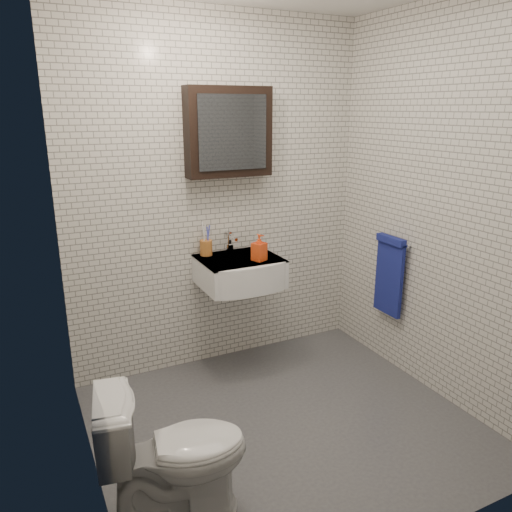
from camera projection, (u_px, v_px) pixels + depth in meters
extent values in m
cube|color=#44464B|center=(285.00, 424.00, 3.05)|extent=(2.20, 2.00, 0.01)
cube|color=silver|center=(219.00, 197.00, 3.55)|extent=(2.20, 0.02, 2.50)
cube|color=silver|center=(424.00, 280.00, 1.83)|extent=(2.20, 0.02, 2.50)
cube|color=silver|center=(75.00, 250.00, 2.23)|extent=(0.02, 2.00, 2.50)
cube|color=silver|center=(440.00, 208.00, 3.16)|extent=(0.02, 2.00, 2.50)
cube|color=white|center=(239.00, 271.00, 3.52)|extent=(0.55, 0.45, 0.20)
cylinder|color=silver|center=(238.00, 259.00, 3.51)|extent=(0.31, 0.31, 0.02)
cylinder|color=silver|center=(238.00, 258.00, 3.51)|extent=(0.04, 0.04, 0.01)
cube|color=white|center=(239.00, 258.00, 3.49)|extent=(0.55, 0.45, 0.01)
cylinder|color=silver|center=(230.00, 248.00, 3.63)|extent=(0.06, 0.06, 0.06)
cylinder|color=silver|center=(230.00, 240.00, 3.61)|extent=(0.03, 0.03, 0.08)
cylinder|color=silver|center=(233.00, 238.00, 3.55)|extent=(0.02, 0.12, 0.02)
cube|color=silver|center=(228.00, 232.00, 3.62)|extent=(0.02, 0.09, 0.01)
cube|color=black|center=(228.00, 132.00, 3.38)|extent=(0.60, 0.14, 0.60)
cube|color=#3F444C|center=(233.00, 133.00, 3.32)|extent=(0.49, 0.01, 0.49)
cylinder|color=silver|center=(394.00, 242.00, 3.53)|extent=(0.02, 0.30, 0.02)
cylinder|color=silver|center=(384.00, 237.00, 3.65)|extent=(0.04, 0.02, 0.02)
cylinder|color=silver|center=(409.00, 246.00, 3.42)|extent=(0.04, 0.02, 0.02)
cube|color=navy|center=(389.00, 278.00, 3.60)|extent=(0.03, 0.26, 0.54)
cube|color=navy|center=(391.00, 240.00, 3.51)|extent=(0.05, 0.26, 0.05)
cylinder|color=#B26A2C|center=(206.00, 248.00, 3.54)|extent=(0.11, 0.11, 0.11)
cylinder|color=white|center=(204.00, 239.00, 3.51)|extent=(0.02, 0.03, 0.21)
cylinder|color=#3F4ACB|center=(208.00, 240.00, 3.52)|extent=(0.02, 0.02, 0.19)
cylinder|color=white|center=(204.00, 237.00, 3.53)|extent=(0.03, 0.04, 0.22)
cylinder|color=#3F4ACB|center=(208.00, 238.00, 3.54)|extent=(0.03, 0.04, 0.20)
imported|color=orange|center=(259.00, 247.00, 3.41)|extent=(0.11, 0.11, 0.18)
imported|color=white|center=(175.00, 452.00, 2.29)|extent=(0.72, 0.49, 0.68)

